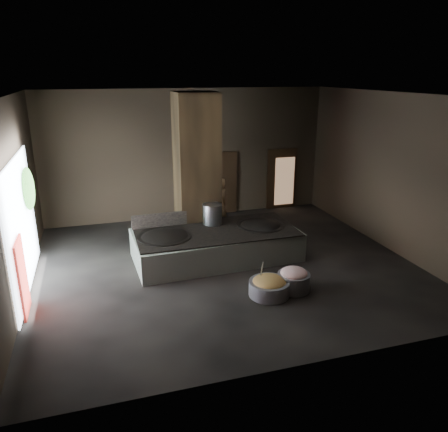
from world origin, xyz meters
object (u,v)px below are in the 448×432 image
object	(u,v)px
wok_right	(260,228)
stock_pot	(212,214)
wok_left	(165,239)
cook	(219,206)
hearth_platform	(216,245)
meat_basin	(293,282)
veg_basin	(269,288)

from	to	relation	value
wok_right	stock_pot	bearing A→B (deg)	158.96
wok_left	cook	bearing A→B (deg)	42.22
hearth_platform	cook	size ratio (longest dim) A/B	2.43
wok_right	cook	size ratio (longest dim) A/B	0.71
wok_right	meat_basin	world-z (taller)	wok_right
wok_right	veg_basin	bearing A→B (deg)	-106.57
wok_left	stock_pot	bearing A→B (deg)	21.80
hearth_platform	stock_pot	bearing A→B (deg)	82.46
stock_pot	veg_basin	bearing A→B (deg)	-79.56
hearth_platform	stock_pot	xyz separation A→B (m)	(0.05, 0.55, 0.74)
hearth_platform	veg_basin	size ratio (longest dim) A/B	4.69
wok_right	cook	distance (m)	1.93
wok_right	veg_basin	distance (m)	2.68
wok_left	cook	distance (m)	2.80
wok_right	wok_left	bearing A→B (deg)	-177.95
wok_right	meat_basin	size ratio (longest dim) A/B	1.69
wok_right	stock_pot	distance (m)	1.44
hearth_platform	wok_left	distance (m)	1.49
stock_pot	wok_right	bearing A→B (deg)	-21.04
stock_pot	cook	world-z (taller)	cook
wok_left	wok_right	size ratio (longest dim) A/B	1.07
wok_right	cook	xyz separation A→B (m)	(-0.73, 1.78, 0.18)
veg_basin	wok_right	bearing A→B (deg)	73.43
wok_left	meat_basin	size ratio (longest dim) A/B	1.82
wok_right	veg_basin	size ratio (longest dim) A/B	1.38
wok_right	stock_pot	size ratio (longest dim) A/B	2.25
stock_pot	wok_left	bearing A→B (deg)	-158.20
hearth_platform	cook	bearing A→B (deg)	68.89
wok_right	veg_basin	world-z (taller)	wok_right
meat_basin	wok_left	bearing A→B (deg)	139.23
wok_left	stock_pot	size ratio (longest dim) A/B	2.42
hearth_platform	meat_basin	world-z (taller)	hearth_platform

